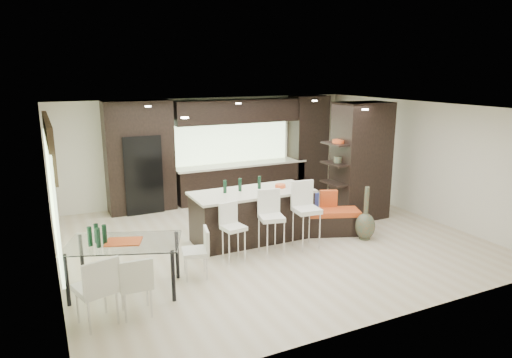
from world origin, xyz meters
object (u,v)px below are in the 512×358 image
kitchen_island (252,215)px  stool_mid (271,229)px  bench (327,222)px  stool_left (234,238)px  chair_far (96,293)px  stool_right (306,222)px  dining_table (126,267)px  floor_vase (366,213)px  chair_near (136,287)px  chair_end (195,255)px

kitchen_island → stool_mid: (0.00, -0.85, -0.02)m
stool_mid → bench: 1.64m
stool_left → chair_far: size_ratio=0.93×
stool_mid → stool_right: 0.76m
stool_mid → dining_table: bearing=-161.0°
floor_vase → chair_near: (-4.85, -0.97, -0.14)m
floor_vase → dining_table: bearing=-177.8°
stool_left → chair_end: (-0.85, -0.37, -0.04)m
bench → chair_near: 4.60m
bench → dining_table: (-4.31, -0.79, 0.14)m
kitchen_island → bench: size_ratio=1.80×
kitchen_island → stool_mid: kitchen_island is taller
stool_mid → stool_right: (0.76, -0.02, 0.04)m
dining_table → chair_far: chair_far is taller
chair_far → stool_left: bearing=8.7°
stool_mid → floor_vase: floor_vase is taller
kitchen_island → chair_far: 3.84m
kitchen_island → chair_far: bearing=-148.9°
stool_left → stool_mid: stool_mid is taller
floor_vase → stool_left: bearing=176.4°
stool_right → chair_end: bearing=-167.4°
chair_end → stool_right: bearing=-70.1°
chair_near → floor_vase: bearing=14.5°
floor_vase → stool_mid: bearing=175.9°
stool_left → chair_end: 0.93m
stool_right → floor_vase: (1.34, -0.14, 0.03)m
floor_vase → dining_table: floor_vase is taller
stool_left → stool_right: 1.52m
stool_right → chair_near: size_ratio=1.27×
stool_mid → chair_far: bearing=-148.8°
kitchen_island → chair_near: kitchen_island is taller
stool_right → chair_end: stool_right is taller
stool_left → chair_near: 2.30m
bench → chair_far: size_ratio=1.48×
kitchen_island → chair_far: kitchen_island is taller
dining_table → chair_far: bearing=-102.9°
chair_near → chair_end: size_ratio=1.07×
stool_left → chair_near: size_ratio=1.03×
dining_table → stool_mid: bearing=27.5°
dining_table → chair_far: (-0.53, -0.81, 0.05)m
bench → chair_end: size_ratio=1.76×
chair_far → floor_vase: bearing=-5.8°
bench → floor_vase: bearing=-27.7°
chair_near → dining_table: bearing=93.1°
floor_vase → chair_end: floor_vase is taller
bench → dining_table: size_ratio=0.81×
stool_mid → dining_table: size_ratio=0.58×
chair_near → stool_mid: bearing=25.4°
floor_vase → dining_table: 4.85m
dining_table → chair_near: 0.78m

